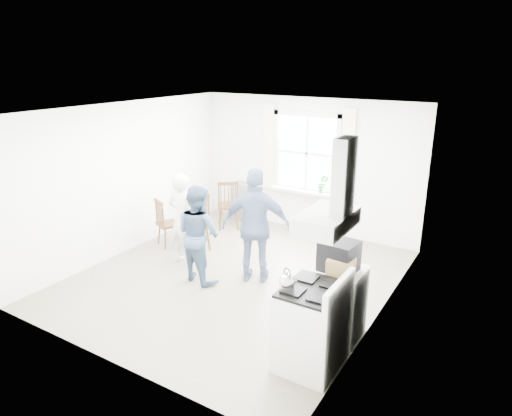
{
  "coord_description": "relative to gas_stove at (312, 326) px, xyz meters",
  "views": [
    {
      "loc": [
        3.65,
        -5.38,
        3.29
      ],
      "look_at": [
        0.25,
        0.2,
        1.13
      ],
      "focal_mm": 32.0,
      "sensor_mm": 36.0,
      "label": 1
    }
  ],
  "objects": [
    {
      "name": "room_shell",
      "position": [
        -1.91,
        1.35,
        0.82
      ],
      "size": [
        4.62,
        5.12,
        2.64
      ],
      "color": "gray",
      "rests_on": "ground"
    },
    {
      "name": "window_assembly",
      "position": [
        -1.91,
        3.8,
        0.98
      ],
      "size": [
        1.88,
        0.24,
        1.7
      ],
      "color": "white",
      "rests_on": "room_shell"
    },
    {
      "name": "range_hood",
      "position": [
        0.16,
        -0.0,
        1.42
      ],
      "size": [
        0.45,
        0.76,
        0.94
      ],
      "color": "white",
      "rests_on": "room_shell"
    },
    {
      "name": "shelf_unit",
      "position": [
        -3.31,
        3.68,
        -0.08
      ],
      "size": [
        0.4,
        0.3,
        0.8
      ],
      "primitive_type": "cube",
      "color": "gray",
      "rests_on": "ground"
    },
    {
      "name": "gas_stove",
      "position": [
        0.0,
        0.0,
        0.0
      ],
      "size": [
        0.68,
        0.76,
        1.12
      ],
      "color": "white",
      "rests_on": "ground"
    },
    {
      "name": "kettle",
      "position": [
        -0.23,
        -0.17,
        0.55
      ],
      "size": [
        0.18,
        0.18,
        0.25
      ],
      "color": "silver",
      "rests_on": "gas_stove"
    },
    {
      "name": "low_cabinet",
      "position": [
        0.07,
        0.7,
        -0.03
      ],
      "size": [
        0.5,
        0.55,
        0.9
      ],
      "primitive_type": "cube",
      "color": "white",
      "rests_on": "ground"
    },
    {
      "name": "stereo_stack",
      "position": [
        0.02,
        0.66,
        0.6
      ],
      "size": [
        0.45,
        0.41,
        0.36
      ],
      "color": "black",
      "rests_on": "low_cabinet"
    },
    {
      "name": "cardboard_box",
      "position": [
        0.1,
        0.53,
        0.52
      ],
      "size": [
        0.35,
        0.28,
        0.2
      ],
      "primitive_type": "cube",
      "rotation": [
        0.0,
        0.0,
        0.19
      ],
      "color": "tan",
      "rests_on": "low_cabinet"
    },
    {
      "name": "windsor_chair_a",
      "position": [
        -3.2,
        3.02,
        0.14
      ],
      "size": [
        0.59,
        0.59,
        1.02
      ],
      "color": "#442A16",
      "rests_on": "ground"
    },
    {
      "name": "windsor_chair_b",
      "position": [
        -3.72,
        1.7,
        0.06
      ],
      "size": [
        0.5,
        0.49,
        0.89
      ],
      "color": "#442A16",
      "rests_on": "ground"
    },
    {
      "name": "windsor_chair_c",
      "position": [
        -3.07,
        1.87,
        0.17
      ],
      "size": [
        0.62,
        0.62,
        1.07
      ],
      "color": "#442A16",
      "rests_on": "ground"
    },
    {
      "name": "person_left",
      "position": [
        -2.94,
        1.35,
        0.29
      ],
      "size": [
        0.57,
        0.57,
        1.55
      ],
      "primitive_type": "imported",
      "rotation": [
        0.0,
        0.0,
        3.13
      ],
      "color": "white",
      "rests_on": "ground"
    },
    {
      "name": "person_mid",
      "position": [
        -2.35,
        1.0,
        0.27
      ],
      "size": [
        0.88,
        0.88,
        1.52
      ],
      "primitive_type": "imported",
      "rotation": [
        0.0,
        0.0,
        2.93
      ],
      "color": "#405877",
      "rests_on": "ground"
    },
    {
      "name": "person_right",
      "position": [
        -1.59,
        1.44,
        0.4
      ],
      "size": [
        1.37,
        1.37,
        1.78
      ],
      "primitive_type": "imported",
      "rotation": [
        0.0,
        0.0,
        3.55
      ],
      "color": "navy",
      "rests_on": "ground"
    },
    {
      "name": "potted_plant",
      "position": [
        -1.5,
        3.71,
        0.55
      ],
      "size": [
        0.24,
        0.24,
        0.36
      ],
      "primitive_type": "imported",
      "rotation": [
        0.0,
        0.0,
        0.27
      ],
      "color": "#2E6931",
      "rests_on": "window_assembly"
    }
  ]
}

